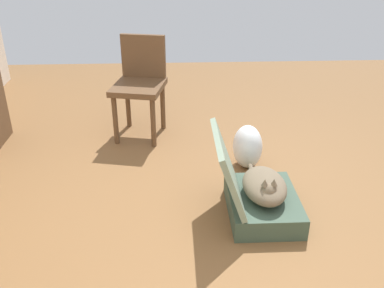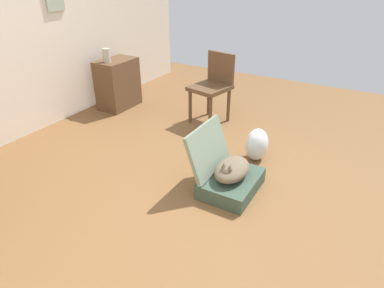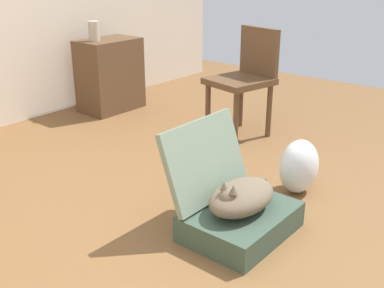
{
  "view_description": "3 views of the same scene",
  "coord_description": "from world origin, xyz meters",
  "px_view_note": "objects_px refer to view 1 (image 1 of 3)",
  "views": [
    {
      "loc": [
        -2.1,
        0.16,
        1.73
      ],
      "look_at": [
        0.44,
        0.04,
        0.43
      ],
      "focal_mm": 40.31,
      "sensor_mm": 36.0,
      "label": 1
    },
    {
      "loc": [
        -2.1,
        -1.37,
        1.82
      ],
      "look_at": [
        0.16,
        -0.06,
        0.42
      ],
      "focal_mm": 31.0,
      "sensor_mm": 36.0,
      "label": 2
    },
    {
      "loc": [
        -1.62,
        -1.63,
        1.39
      ],
      "look_at": [
        0.59,
        0.21,
        0.26
      ],
      "focal_mm": 44.18,
      "sensor_mm": 36.0,
      "label": 3
    }
  ],
  "objects_px": {
    "suitcase_base": "(263,204)",
    "plastic_bag_white": "(247,147)",
    "cat": "(264,186)",
    "chair": "(140,82)"
  },
  "relations": [
    {
      "from": "suitcase_base",
      "to": "plastic_bag_white",
      "type": "xyz_separation_m",
      "value": [
        0.65,
        0.0,
        0.1
      ]
    },
    {
      "from": "suitcase_base",
      "to": "plastic_bag_white",
      "type": "height_order",
      "value": "plastic_bag_white"
    },
    {
      "from": "cat",
      "to": "plastic_bag_white",
      "type": "relative_size",
      "value": 1.5
    },
    {
      "from": "suitcase_base",
      "to": "chair",
      "type": "xyz_separation_m",
      "value": [
        1.32,
        0.87,
        0.42
      ]
    },
    {
      "from": "cat",
      "to": "chair",
      "type": "xyz_separation_m",
      "value": [
        1.32,
        0.87,
        0.27
      ]
    },
    {
      "from": "suitcase_base",
      "to": "cat",
      "type": "distance_m",
      "value": 0.15
    },
    {
      "from": "chair",
      "to": "suitcase_base",
      "type": "bearing_deg",
      "value": -44.84
    },
    {
      "from": "plastic_bag_white",
      "to": "chair",
      "type": "xyz_separation_m",
      "value": [
        0.67,
        0.87,
        0.32
      ]
    },
    {
      "from": "plastic_bag_white",
      "to": "suitcase_base",
      "type": "bearing_deg",
      "value": -179.75
    },
    {
      "from": "cat",
      "to": "chair",
      "type": "bearing_deg",
      "value": 33.24
    }
  ]
}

